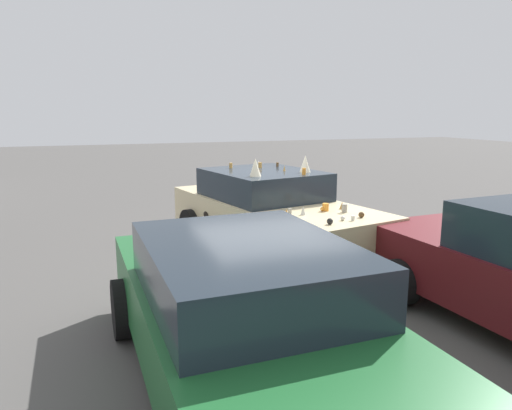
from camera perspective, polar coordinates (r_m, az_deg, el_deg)
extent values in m
plane|color=#514F4C|center=(8.45, 1.92, -5.86)|extent=(60.00, 60.00, 0.00)
cube|color=beige|center=(8.29, 1.95, -1.72)|extent=(4.70, 2.66, 0.69)
cube|color=#1E2833|center=(8.42, 0.88, 2.53)|extent=(2.28, 2.03, 0.48)
cylinder|color=black|center=(7.91, 13.15, -4.87)|extent=(0.69, 0.35, 0.66)
cylinder|color=black|center=(6.78, 1.75, -7.29)|extent=(0.69, 0.35, 0.66)
cylinder|color=black|center=(9.97, 2.06, -1.25)|extent=(0.69, 0.35, 0.66)
cylinder|color=black|center=(9.10, -7.76, -2.55)|extent=(0.69, 0.35, 0.66)
ellipsoid|color=black|center=(6.77, 1.70, -5.99)|extent=(0.14, 0.05, 0.11)
ellipsoid|color=black|center=(6.46, 3.13, -4.33)|extent=(0.13, 0.04, 0.11)
ellipsoid|color=black|center=(8.48, -6.01, -1.20)|extent=(0.20, 0.06, 0.13)
ellipsoid|color=black|center=(7.61, 15.12, -4.64)|extent=(0.12, 0.04, 0.12)
ellipsoid|color=black|center=(9.69, 2.85, 0.16)|extent=(0.12, 0.04, 0.14)
ellipsoid|color=black|center=(7.44, -2.13, -1.88)|extent=(0.17, 0.05, 0.11)
ellipsoid|color=black|center=(9.27, 4.55, 0.74)|extent=(0.14, 0.05, 0.12)
cone|color=orange|center=(7.05, 3.68, -0.83)|extent=(0.05, 0.05, 0.08)
cylinder|color=gray|center=(7.04, 4.07, -0.80)|extent=(0.06, 0.06, 0.10)
sphere|color=orange|center=(7.36, 7.94, -0.49)|extent=(0.06, 0.06, 0.06)
cylinder|color=orange|center=(7.37, 8.32, -0.26)|extent=(0.14, 0.14, 0.12)
cylinder|color=silver|center=(6.80, 11.52, -1.55)|extent=(0.06, 0.06, 0.07)
cone|color=#A87A38|center=(7.57, 10.26, -0.04)|extent=(0.12, 0.12, 0.11)
sphere|color=black|center=(6.51, 8.83, -1.95)|extent=(0.09, 0.09, 0.09)
cylinder|color=gray|center=(7.31, 10.54, -0.38)|extent=(0.11, 0.11, 0.13)
sphere|color=#51381E|center=(7.01, 12.50, -1.14)|extent=(0.08, 0.08, 0.08)
sphere|color=silver|center=(6.77, 10.33, -1.57)|extent=(0.06, 0.06, 0.06)
cone|color=silver|center=(7.05, 5.66, -0.67)|extent=(0.10, 0.10, 0.13)
cone|color=#A87A38|center=(8.36, 3.41, 4.43)|extent=(0.05, 0.05, 0.10)
cone|color=#51381E|center=(8.17, 0.33, 4.19)|extent=(0.10, 0.10, 0.07)
cylinder|color=#51381E|center=(9.00, 2.58, 4.86)|extent=(0.06, 0.06, 0.08)
cylinder|color=orange|center=(7.88, 5.76, 4.02)|extent=(0.07, 0.07, 0.11)
cone|color=silver|center=(9.27, 0.27, 5.09)|extent=(0.06, 0.06, 0.09)
cylinder|color=#A87A38|center=(8.82, 0.49, 4.81)|extent=(0.09, 0.09, 0.10)
cylinder|color=#A87A38|center=(8.77, -3.03, 4.74)|extent=(0.07, 0.07, 0.10)
cone|color=beige|center=(8.21, 5.90, 4.94)|extent=(0.19, 0.19, 0.29)
cone|color=beige|center=(7.65, -0.08, 4.54)|extent=(0.19, 0.19, 0.29)
cube|color=#1E602D|center=(4.38, -1.76, -14.10)|extent=(4.55, 1.83, 0.66)
cube|color=#1E2833|center=(4.04, -1.15, -7.63)|extent=(2.16, 1.65, 0.47)
cylinder|color=black|center=(5.59, -15.63, -11.86)|extent=(0.67, 0.23, 0.66)
cylinder|color=black|center=(5.99, 1.99, -9.83)|extent=(0.67, 0.23, 0.66)
cylinder|color=black|center=(6.49, 16.71, -8.87)|extent=(0.62, 0.25, 0.61)
cylinder|color=black|center=(7.76, 27.29, -6.35)|extent=(0.62, 0.25, 0.61)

